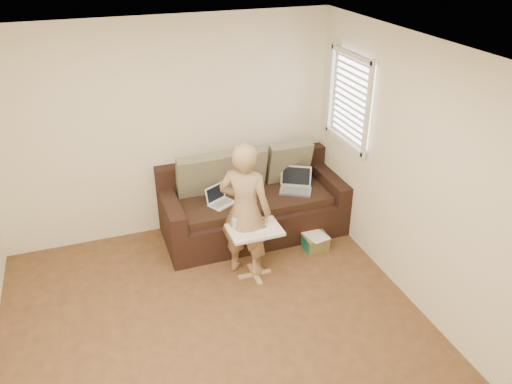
# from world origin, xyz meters

# --- Properties ---
(floor) EXTENTS (4.50, 4.50, 0.00)m
(floor) POSITION_xyz_m (0.00, 0.00, 0.00)
(floor) COLOR #4D331C
(floor) RESTS_ON ground
(ceiling) EXTENTS (4.50, 4.50, 0.00)m
(ceiling) POSITION_xyz_m (0.00, 0.00, 2.60)
(ceiling) COLOR white
(ceiling) RESTS_ON wall_back
(wall_back) EXTENTS (4.00, 0.00, 4.00)m
(wall_back) POSITION_xyz_m (0.00, 2.25, 1.30)
(wall_back) COLOR beige
(wall_back) RESTS_ON ground
(wall_right) EXTENTS (0.00, 4.50, 4.50)m
(wall_right) POSITION_xyz_m (2.00, 0.00, 1.30)
(wall_right) COLOR beige
(wall_right) RESTS_ON ground
(window_blinds) EXTENTS (0.12, 0.88, 1.08)m
(window_blinds) POSITION_xyz_m (1.95, 1.50, 1.70)
(window_blinds) COLOR white
(window_blinds) RESTS_ON wall_right
(sofa) EXTENTS (2.20, 0.95, 0.85)m
(sofa) POSITION_xyz_m (0.90, 1.77, 0.42)
(sofa) COLOR black
(sofa) RESTS_ON ground
(pillow_left) EXTENTS (0.55, 0.29, 0.57)m
(pillow_left) POSITION_xyz_m (0.30, 1.99, 0.79)
(pillow_left) COLOR #6F6B51
(pillow_left) RESTS_ON sofa
(pillow_mid) EXTENTS (0.55, 0.27, 0.57)m
(pillow_mid) POSITION_xyz_m (0.85, 2.00, 0.79)
(pillow_mid) COLOR #6E594E
(pillow_mid) RESTS_ON sofa
(pillow_right) EXTENTS (0.55, 0.28, 0.57)m
(pillow_right) POSITION_xyz_m (1.45, 1.99, 0.79)
(pillow_right) COLOR #6F6B51
(pillow_right) RESTS_ON sofa
(laptop_silver) EXTENTS (0.47, 0.43, 0.26)m
(laptop_silver) POSITION_xyz_m (1.43, 1.70, 0.52)
(laptop_silver) COLOR #B7BABC
(laptop_silver) RESTS_ON sofa
(laptop_white) EXTENTS (0.36, 0.33, 0.21)m
(laptop_white) POSITION_xyz_m (0.48, 1.70, 0.52)
(laptop_white) COLOR white
(laptop_white) RESTS_ON sofa
(person) EXTENTS (0.68, 0.65, 1.55)m
(person) POSITION_xyz_m (0.55, 1.05, 0.78)
(person) COLOR #967D52
(person) RESTS_ON ground
(side_table) EXTENTS (0.55, 0.39, 0.61)m
(side_table) POSITION_xyz_m (0.62, 0.94, 0.30)
(side_table) COLOR silver
(side_table) RESTS_ON ground
(drinking_glass) EXTENTS (0.07, 0.07, 0.12)m
(drinking_glass) POSITION_xyz_m (0.43, 1.02, 0.67)
(drinking_glass) COLOR silver
(drinking_glass) RESTS_ON side_table
(scissors) EXTENTS (0.18, 0.11, 0.02)m
(scissors) POSITION_xyz_m (0.65, 0.94, 0.62)
(scissors) COLOR silver
(scissors) RESTS_ON side_table
(paper_on_table) EXTENTS (0.25, 0.33, 0.00)m
(paper_on_table) POSITION_xyz_m (0.73, 0.98, 0.61)
(paper_on_table) COLOR white
(paper_on_table) RESTS_ON side_table
(striped_box) EXTENTS (0.29, 0.29, 0.18)m
(striped_box) POSITION_xyz_m (1.48, 1.20, 0.09)
(striped_box) COLOR #C5681D
(striped_box) RESTS_ON ground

